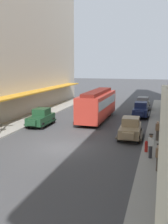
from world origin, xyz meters
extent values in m
plane|color=#424244|center=(0.00, 0.00, 0.00)|extent=(200.00, 200.00, 0.00)
cube|color=#99968E|center=(7.50, 0.00, 0.07)|extent=(3.00, 60.00, 0.15)
cube|color=#19234C|center=(4.86, 14.20, 0.74)|extent=(1.76, 3.92, 0.80)
cube|color=#19234C|center=(4.85, 14.45, 1.49)|extent=(1.47, 1.72, 0.70)
cube|color=#8C9EA8|center=(4.85, 14.45, 1.49)|extent=(1.39, 1.69, 0.42)
cube|color=#19234C|center=(4.89, 12.07, 0.79)|extent=(0.94, 0.37, 0.52)
cube|color=black|center=(5.81, 14.22, 0.42)|extent=(0.29, 3.51, 0.12)
cube|color=black|center=(3.91, 14.19, 0.42)|extent=(0.29, 3.51, 0.12)
cylinder|color=black|center=(5.69, 12.85, 0.34)|extent=(0.23, 0.68, 0.68)
cylinder|color=black|center=(4.07, 12.83, 0.34)|extent=(0.23, 0.68, 0.68)
cylinder|color=black|center=(5.65, 15.58, 0.34)|extent=(0.23, 0.68, 0.68)
cylinder|color=black|center=(4.03, 15.56, 0.34)|extent=(0.23, 0.68, 0.68)
cube|color=#997F5B|center=(4.76, 4.20, 0.74)|extent=(1.81, 3.95, 0.80)
cube|color=#997F5B|center=(4.75, 4.45, 1.49)|extent=(1.49, 1.74, 0.70)
cube|color=#8C9EA8|center=(4.75, 4.45, 1.49)|extent=(1.42, 1.71, 0.42)
cube|color=#997F5B|center=(4.82, 2.07, 0.79)|extent=(0.95, 0.39, 0.52)
cube|color=#4C3F2D|center=(5.71, 4.22, 0.42)|extent=(0.34, 3.52, 0.12)
cube|color=#4C3F2D|center=(3.81, 4.17, 0.42)|extent=(0.34, 3.52, 0.12)
cylinder|color=black|center=(5.60, 2.85, 0.34)|extent=(0.24, 0.69, 0.68)
cylinder|color=black|center=(3.99, 2.81, 0.34)|extent=(0.24, 0.69, 0.68)
cylinder|color=black|center=(5.53, 5.58, 0.34)|extent=(0.24, 0.69, 0.68)
cylinder|color=black|center=(3.91, 5.54, 0.34)|extent=(0.24, 0.69, 0.68)
cube|color=slate|center=(4.75, 19.33, 0.74)|extent=(1.84, 3.96, 0.80)
cube|color=slate|center=(4.76, 19.58, 1.49)|extent=(1.50, 1.75, 0.70)
cube|color=#8C9EA8|center=(4.76, 19.58, 1.49)|extent=(1.43, 1.72, 0.42)
cube|color=slate|center=(4.67, 17.20, 0.79)|extent=(0.95, 0.39, 0.52)
cube|color=#393A3D|center=(5.70, 19.29, 0.42)|extent=(0.37, 3.52, 0.12)
cube|color=#393A3D|center=(3.80, 19.36, 0.42)|extent=(0.37, 3.52, 0.12)
cylinder|color=black|center=(5.51, 17.94, 0.34)|extent=(0.24, 0.69, 0.68)
cylinder|color=black|center=(3.89, 17.99, 0.34)|extent=(0.24, 0.69, 0.68)
cylinder|color=black|center=(5.61, 20.66, 0.34)|extent=(0.24, 0.69, 0.68)
cylinder|color=black|center=(3.99, 20.72, 0.34)|extent=(0.24, 0.69, 0.68)
cube|color=#193D23|center=(-4.84, 6.33, 0.74)|extent=(1.75, 3.92, 0.80)
cube|color=#193D23|center=(-4.85, 6.58, 1.49)|extent=(1.46, 1.72, 0.70)
cube|color=#8C9EA8|center=(-4.85, 6.58, 1.49)|extent=(1.39, 1.68, 0.42)
cube|color=#193D23|center=(-4.81, 4.20, 0.79)|extent=(0.94, 0.37, 0.52)
cube|color=black|center=(-3.89, 6.34, 0.42)|extent=(0.29, 3.51, 0.12)
cube|color=black|center=(-5.79, 6.32, 0.42)|extent=(0.29, 3.51, 0.12)
cylinder|color=black|center=(-4.02, 4.98, 0.34)|extent=(0.23, 0.68, 0.68)
cylinder|color=black|center=(-5.63, 4.95, 0.34)|extent=(0.23, 0.68, 0.68)
cylinder|color=black|center=(-4.05, 7.71, 0.34)|extent=(0.23, 0.68, 0.68)
cylinder|color=black|center=(-5.67, 7.68, 0.34)|extent=(0.23, 0.68, 0.68)
cube|color=#A52D23|center=(0.15, 10.91, 1.75)|extent=(2.57, 9.62, 2.70)
cube|color=#5B1913|center=(0.15, 10.91, 3.28)|extent=(1.56, 8.65, 0.36)
cube|color=#8C9EA8|center=(0.15, 10.91, 2.22)|extent=(2.59, 8.85, 0.95)
cube|color=black|center=(0.17, 13.79, 0.20)|extent=(2.01, 1.21, 0.40)
cube|color=black|center=(0.13, 8.03, 0.20)|extent=(2.01, 1.21, 0.40)
cylinder|color=#B21E19|center=(6.35, 0.43, 0.50)|extent=(0.24, 0.24, 0.70)
sphere|color=#B21E19|center=(6.35, 0.43, 0.87)|extent=(0.20, 0.20, 0.20)
cylinder|color=#4C4238|center=(7.23, -2.97, 0.57)|extent=(0.24, 0.24, 0.85)
cube|color=#8C6647|center=(7.23, -2.97, 1.28)|extent=(0.36, 0.22, 0.56)
sphere|color=tan|center=(7.23, -2.97, 1.68)|extent=(0.22, 0.22, 0.22)
cylinder|color=black|center=(7.23, -2.97, 1.80)|extent=(0.28, 0.28, 0.04)
cylinder|color=#4C4238|center=(7.06, 3.68, 0.57)|extent=(0.24, 0.24, 0.85)
cube|color=#8C6647|center=(7.06, 3.68, 1.28)|extent=(0.36, 0.22, 0.56)
sphere|color=beige|center=(7.06, 3.68, 1.68)|extent=(0.22, 0.22, 0.22)
cylinder|color=#2D2D33|center=(6.69, -0.79, 0.57)|extent=(0.24, 0.24, 0.85)
cube|color=white|center=(6.69, -0.79, 1.28)|extent=(0.36, 0.22, 0.56)
sphere|color=brown|center=(6.69, -0.79, 1.68)|extent=(0.22, 0.22, 0.22)
cylinder|color=black|center=(6.69, -0.79, 1.80)|extent=(0.28, 0.28, 0.04)
camera|label=1|loc=(7.19, -18.51, 6.43)|focal=42.41mm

